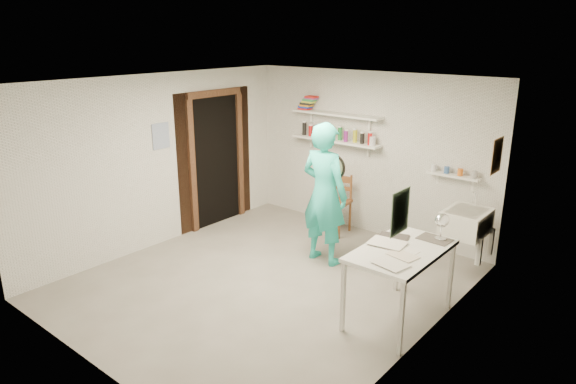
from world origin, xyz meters
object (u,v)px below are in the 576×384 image
Objects in this scene: man at (324,194)px; desk_lamp at (442,220)px; wooden_chair at (333,202)px; work_table at (399,285)px; belfast_sink at (466,222)px; wall_clock at (334,167)px.

man is 12.31× the size of desk_lamp.
work_table is (1.95, -1.60, -0.08)m from wooden_chair.
work_table is (-0.11, -1.46, -0.30)m from belfast_sink.
man reaches higher than belfast_sink.
wooden_chair reaches higher than belfast_sink.
desk_lamp is (2.15, -1.12, 0.54)m from wooden_chair.
wooden_chair is at bearing 140.57° from work_table.
wooden_chair is (-0.48, 0.91, -0.45)m from man.
work_table is at bearing 157.29° from man.
wall_clock reaches higher than work_table.
belfast_sink is 3.97× the size of desk_lamp.
man is at bearing -70.12° from wooden_chair.
man is at bearing 172.86° from desk_lamp.
wall_clock is at bearing -160.97° from belfast_sink.
wooden_chair is 0.80× the size of work_table.
desk_lamp is at bearing -11.81° from wall_clock.
wall_clock reaches higher than desk_lamp.
man reaches higher than wall_clock.
belfast_sink is 2.08m from wooden_chair.
wall_clock is 2.21× the size of desk_lamp.
wooden_chair is 2.53m from work_table.
man is 1.71m from work_table.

